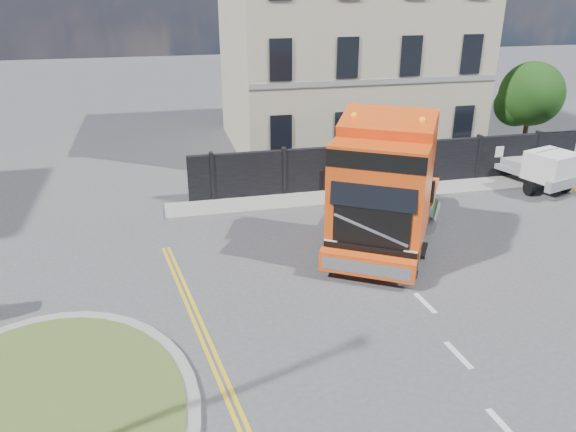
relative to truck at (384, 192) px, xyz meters
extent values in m
plane|color=#424244|center=(-3.05, -3.20, -2.06)|extent=(120.00, 120.00, 0.00)
cylinder|color=gray|center=(-10.05, -6.20, -2.00)|extent=(6.80, 6.80, 0.12)
cylinder|color=#3E4F1F|center=(-10.05, -6.20, -1.92)|extent=(6.20, 6.20, 0.05)
cube|color=black|center=(2.95, 5.80, -1.06)|extent=(18.00, 0.25, 2.00)
cube|color=silver|center=(11.45, 5.80, -1.06)|extent=(2.60, 0.12, 2.00)
cube|color=#B7AE91|center=(2.95, 13.30, 3.44)|extent=(12.00, 10.00, 11.00)
cylinder|color=#382619|center=(11.45, 8.80, -0.86)|extent=(0.24, 0.24, 2.40)
sphere|color=black|center=(11.45, 8.80, 1.14)|extent=(3.20, 3.20, 3.20)
sphere|color=black|center=(10.95, 9.20, 0.54)|extent=(2.20, 2.20, 2.20)
cube|color=gray|center=(2.95, 4.90, -2.00)|extent=(20.00, 1.60, 0.12)
cube|color=black|center=(0.67, 1.09, -1.20)|extent=(6.19, 7.64, 0.52)
cube|color=#EF4C10|center=(-0.38, -0.62, 0.41)|extent=(4.01, 4.05, 3.22)
cube|color=#EF4C10|center=(0.25, 0.41, 1.73)|extent=(2.99, 2.39, 1.61)
cube|color=black|center=(-1.15, -1.87, 0.87)|extent=(2.19, 1.38, 1.21)
cube|color=#EF4C10|center=(-1.34, -2.18, -1.43)|extent=(2.65, 1.85, 0.63)
cylinder|color=black|center=(-1.92, -0.75, -1.46)|extent=(0.94, 1.21, 1.19)
cylinder|color=gray|center=(-1.92, -0.75, -1.46)|extent=(0.69, 0.77, 0.66)
cylinder|color=black|center=(0.19, -2.05, -1.46)|extent=(0.94, 1.21, 1.19)
cylinder|color=gray|center=(0.19, -2.05, -1.46)|extent=(0.69, 0.77, 0.66)
cylinder|color=black|center=(0.22, 2.72, -1.46)|extent=(0.94, 1.21, 1.19)
cylinder|color=gray|center=(0.22, 2.72, -1.46)|extent=(0.69, 0.77, 0.66)
cylinder|color=black|center=(2.33, 1.42, -1.46)|extent=(0.94, 1.21, 1.19)
cylinder|color=gray|center=(2.33, 1.42, -1.46)|extent=(0.69, 0.77, 0.66)
cylinder|color=black|center=(0.94, 3.90, -1.46)|extent=(0.94, 1.21, 1.19)
cylinder|color=gray|center=(0.94, 3.90, -1.46)|extent=(0.69, 0.77, 0.66)
cylinder|color=black|center=(3.06, 2.59, -1.46)|extent=(0.94, 1.21, 1.19)
cylinder|color=gray|center=(3.06, 2.59, -1.46)|extent=(0.69, 0.77, 0.66)
cube|color=gray|center=(8.99, 4.80, -1.42)|extent=(2.97, 4.69, 0.23)
cube|color=silver|center=(8.99, 3.44, -0.83)|extent=(2.14, 2.09, 1.18)
cylinder|color=black|center=(8.13, 3.44, -1.74)|extent=(0.23, 0.64, 0.64)
cylinder|color=black|center=(9.86, 3.44, -1.74)|extent=(0.23, 0.64, 0.64)
cylinder|color=black|center=(8.13, 6.17, -1.74)|extent=(0.23, 0.64, 0.64)
cylinder|color=black|center=(9.86, 6.17, -1.74)|extent=(0.23, 0.64, 0.64)
camera|label=1|loc=(-7.03, -16.04, 6.34)|focal=35.00mm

